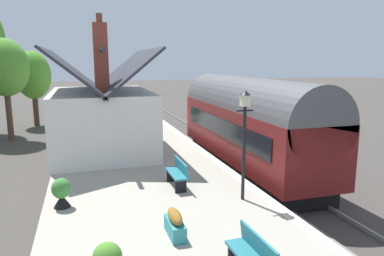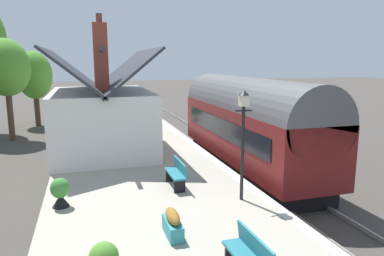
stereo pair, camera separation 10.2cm
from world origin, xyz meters
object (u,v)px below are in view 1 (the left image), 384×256
object	(u,v)px
bench_mid_platform	(253,256)
planter_by_door	(61,193)
lamp_post_platform	(245,123)
station_sign_board	(148,102)
bench_by_lamp	(178,173)
planter_bench_right	(122,112)
planter_under_sign	(118,124)
tree_mid_background	(33,76)
tree_far_right	(5,68)
planter_edge_near	(150,114)
planter_bench_left	(175,224)
train	(249,124)
station_building	(102,118)

from	to	relation	value
bench_mid_platform	planter_by_door	size ratio (longest dim) A/B	1.69
lamp_post_platform	station_sign_board	xyz separation A→B (m)	(16.19, -0.11, -1.11)
bench_by_lamp	planter_bench_right	bearing A→B (deg)	0.40
bench_mid_platform	planter_by_door	xyz separation A→B (m)	(4.66, 3.58, -0.06)
planter_under_sign	tree_mid_background	world-z (taller)	tree_mid_background
tree_mid_background	tree_far_right	xyz separation A→B (m)	(-5.35, 0.96, 0.67)
bench_by_lamp	planter_edge_near	bearing A→B (deg)	-6.30
bench_by_lamp	planter_by_door	xyz separation A→B (m)	(-0.66, 3.55, -0.06)
planter_bench_left	tree_mid_background	bearing A→B (deg)	13.53
bench_by_lamp	planter_by_door	size ratio (longest dim) A/B	1.67
planter_bench_left	bench_mid_platform	bearing A→B (deg)	-155.25
train	planter_by_door	xyz separation A→B (m)	(-4.43, 7.88, -0.82)
planter_by_door	planter_edge_near	xyz separation A→B (m)	(13.22, -4.93, 0.14)
planter_by_door	planter_under_sign	bearing A→B (deg)	-13.32
planter_under_sign	planter_edge_near	size ratio (longest dim) A/B	0.75
planter_by_door	planter_edge_near	bearing A→B (deg)	-20.47
station_building	station_sign_board	bearing A→B (deg)	-22.65
train	planter_edge_near	size ratio (longest dim) A/B	10.51
bench_mid_platform	planter_by_door	bearing A→B (deg)	37.57
train	planter_bench_left	xyz separation A→B (m)	(-7.00, 5.27, -0.94)
planter_bench_left	tree_far_right	size ratio (longest dim) A/B	0.15
planter_by_door	planter_bench_left	xyz separation A→B (m)	(-2.57, -2.62, -0.11)
bench_by_lamp	planter_under_sign	bearing A→B (deg)	5.14
planter_edge_near	station_sign_board	bearing A→B (deg)	-7.85
station_building	planter_bench_left	world-z (taller)	station_building
station_building	planter_under_sign	bearing A→B (deg)	-13.27
planter_under_sign	planter_bench_right	bearing A→B (deg)	-9.01
planter_by_door	tree_far_right	world-z (taller)	tree_far_right
train	planter_by_door	distance (m)	9.08
lamp_post_platform	tree_mid_background	bearing A→B (deg)	20.64
planter_bench_right	bench_mid_platform	bearing A→B (deg)	-179.60
planter_edge_near	planter_under_sign	bearing A→B (deg)	133.25
planter_under_sign	planter_bench_right	world-z (taller)	planter_under_sign
planter_bench_right	planter_by_door	xyz separation A→B (m)	(-16.24, 3.44, 0.05)
planter_by_door	train	bearing A→B (deg)	-60.66
bench_by_lamp	tree_far_right	size ratio (longest dim) A/B	0.22
planter_bench_right	tree_mid_background	world-z (taller)	tree_mid_background
station_building	tree_mid_background	bearing A→B (deg)	17.54
bench_by_lamp	planter_edge_near	xyz separation A→B (m)	(12.56, -1.39, 0.09)
station_building	lamp_post_platform	size ratio (longest dim) A/B	2.09
bench_mid_platform	train	bearing A→B (deg)	-25.33
bench_mid_platform	tree_far_right	xyz separation A→B (m)	(19.44, 7.39, 3.15)
lamp_post_platform	planter_under_sign	bearing A→B (deg)	11.72
planter_edge_near	tree_far_right	xyz separation A→B (m)	(1.57, 8.74, 3.06)
bench_mid_platform	bench_by_lamp	bearing A→B (deg)	0.37
planter_by_door	lamp_post_platform	size ratio (longest dim) A/B	0.26
planter_bench_left	tree_far_right	world-z (taller)	tree_far_right
bench_mid_platform	planter_bench_right	distance (m)	20.89
planter_by_door	station_sign_board	distance (m)	16.12
train	bench_mid_platform	xyz separation A→B (m)	(-9.09, 4.30, -0.76)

